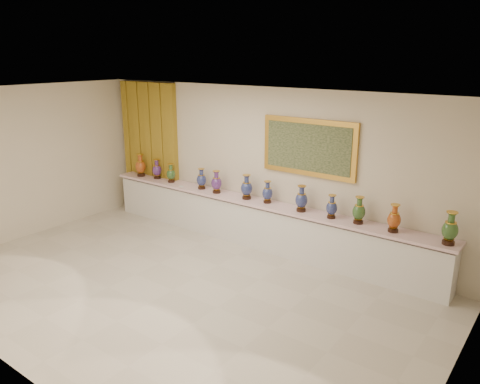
# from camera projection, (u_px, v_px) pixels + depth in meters

# --- Properties ---
(ground) EXTENTS (8.00, 8.00, 0.00)m
(ground) POSITION_uv_depth(u_px,v_px,m) (173.00, 290.00, 7.35)
(ground) COLOR beige
(ground) RESTS_ON ground
(room) EXTENTS (8.00, 8.00, 8.00)m
(room) POSITION_uv_depth(u_px,v_px,m) (171.00, 149.00, 10.14)
(room) COLOR beige
(room) RESTS_ON ground
(counter) EXTENTS (7.28, 0.48, 0.90)m
(counter) POSITION_uv_depth(u_px,v_px,m) (256.00, 224.00, 8.97)
(counter) COLOR white
(counter) RESTS_ON ground
(vase_0) EXTENTS (0.29, 0.29, 0.51)m
(vase_0) POSITION_uv_depth(u_px,v_px,m) (141.00, 166.00, 10.53)
(vase_0) COLOR black
(vase_0) RESTS_ON counter
(vase_1) EXTENTS (0.22, 0.22, 0.43)m
(vase_1) POSITION_uv_depth(u_px,v_px,m) (157.00, 170.00, 10.34)
(vase_1) COLOR black
(vase_1) RESTS_ON counter
(vase_2) EXTENTS (0.21, 0.21, 0.41)m
(vase_2) POSITION_uv_depth(u_px,v_px,m) (171.00, 174.00, 10.04)
(vase_2) COLOR black
(vase_2) RESTS_ON counter
(vase_3) EXTENTS (0.26, 0.26, 0.43)m
(vase_3) POSITION_uv_depth(u_px,v_px,m) (201.00, 180.00, 9.55)
(vase_3) COLOR black
(vase_3) RESTS_ON counter
(vase_4) EXTENTS (0.23, 0.23, 0.45)m
(vase_4) POSITION_uv_depth(u_px,v_px,m) (216.00, 183.00, 9.27)
(vase_4) COLOR black
(vase_4) RESTS_ON counter
(vase_5) EXTENTS (0.24, 0.24, 0.48)m
(vase_5) POSITION_uv_depth(u_px,v_px,m) (247.00, 188.00, 8.88)
(vase_5) COLOR black
(vase_5) RESTS_ON counter
(vase_6) EXTENTS (0.22, 0.22, 0.42)m
(vase_6) POSITION_uv_depth(u_px,v_px,m) (267.00, 193.00, 8.66)
(vase_6) COLOR black
(vase_6) RESTS_ON counter
(vase_7) EXTENTS (0.24, 0.24, 0.47)m
(vase_7) POSITION_uv_depth(u_px,v_px,m) (301.00, 200.00, 8.18)
(vase_7) COLOR black
(vase_7) RESTS_ON counter
(vase_8) EXTENTS (0.25, 0.25, 0.41)m
(vase_8) POSITION_uv_depth(u_px,v_px,m) (332.00, 208.00, 7.85)
(vase_8) COLOR black
(vase_8) RESTS_ON counter
(vase_9) EXTENTS (0.26, 0.26, 0.45)m
(vase_9) POSITION_uv_depth(u_px,v_px,m) (359.00, 211.00, 7.60)
(vase_9) COLOR black
(vase_9) RESTS_ON counter
(vase_10) EXTENTS (0.22, 0.22, 0.45)m
(vase_10) POSITION_uv_depth(u_px,v_px,m) (394.00, 220.00, 7.24)
(vase_10) COLOR black
(vase_10) RESTS_ON counter
(vase_11) EXTENTS (0.24, 0.24, 0.50)m
(vase_11) POSITION_uv_depth(u_px,v_px,m) (450.00, 230.00, 6.76)
(vase_11) COLOR black
(vase_11) RESTS_ON counter
(label_card) EXTENTS (0.10, 0.06, 0.00)m
(label_card) POSITION_uv_depth(u_px,v_px,m) (181.00, 186.00, 9.77)
(label_card) COLOR white
(label_card) RESTS_ON counter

